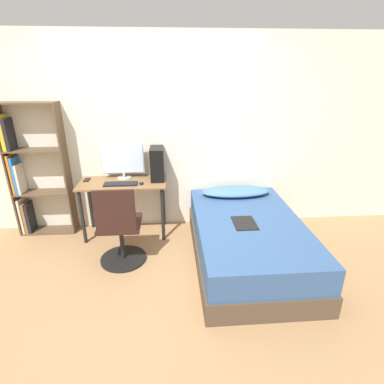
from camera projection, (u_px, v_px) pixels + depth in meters
ground_plane at (158, 281)px, 3.12m from camera, size 14.00×14.00×0.00m
wall_back at (157, 136)px, 3.89m from camera, size 8.00×0.05×2.50m
desk at (123, 191)px, 3.83m from camera, size 1.09×0.51×0.74m
bookshelf at (29, 175)px, 3.80m from camera, size 0.71×0.24×1.71m
office_chair at (120, 234)px, 3.29m from camera, size 0.52×0.52×0.95m
bed at (247, 240)px, 3.41m from camera, size 1.19×1.95×0.51m
pillow at (236, 191)px, 3.95m from camera, size 0.90×0.36×0.11m
magazine at (244, 223)px, 3.24m from camera, size 0.24×0.32×0.01m
monitor at (123, 160)px, 3.84m from camera, size 0.54×0.18×0.46m
keyboard at (121, 184)px, 3.69m from camera, size 0.41×0.14×0.02m
pc_tower at (157, 164)px, 3.81m from camera, size 0.17×0.32×0.41m
mouse at (141, 183)px, 3.70m from camera, size 0.06×0.09×0.02m
phone at (87, 180)px, 3.84m from camera, size 0.07×0.14×0.01m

